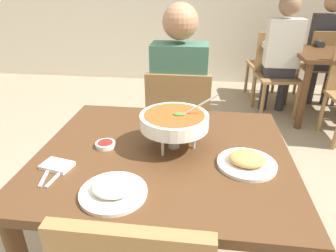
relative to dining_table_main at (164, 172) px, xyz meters
name	(u,v)px	position (x,y,z in m)	size (l,w,h in m)	color
dining_table_main	(164,172)	(0.00, 0.00, 0.00)	(1.10, 0.96, 0.74)	#51331C
chair_diner_main	(179,124)	(0.00, 0.76, -0.12)	(0.44, 0.44, 0.90)	olive
diner_main	(180,91)	(0.00, 0.80, 0.12)	(0.40, 0.45, 1.31)	#2D2D38
curry_bowl	(174,121)	(0.04, 0.04, 0.24)	(0.33, 0.30, 0.26)	silver
rice_plate	(113,190)	(-0.14, -0.32, 0.13)	(0.24, 0.24, 0.06)	white
appetizer_plate	(247,161)	(0.35, -0.07, 0.13)	(0.24, 0.24, 0.06)	white
sauce_dish	(105,144)	(-0.27, 0.01, 0.12)	(0.09, 0.09, 0.02)	white
napkin_folded	(57,165)	(-0.41, -0.18, 0.12)	(0.12, 0.08, 0.02)	white
fork_utensil	(47,173)	(-0.43, -0.23, 0.12)	(0.01, 0.17, 0.01)	silver
spoon_utensil	(59,174)	(-0.38, -0.23, 0.12)	(0.01, 0.17, 0.01)	silver
chair_bg_left	(275,69)	(0.97, 2.36, -0.12)	(0.49, 0.49, 0.90)	olive
chair_bg_middle	(323,63)	(1.60, 2.71, -0.12)	(0.44, 0.44, 0.90)	olive
chair_bg_corner	(275,59)	(1.06, 2.83, -0.12)	(0.49, 0.49, 0.90)	olive
patron_bg_left	(282,49)	(0.99, 2.29, 0.12)	(0.40, 0.45, 1.31)	#2D2D38
patron_bg_middle	(327,43)	(1.61, 2.75, 0.12)	(0.40, 0.45, 1.31)	#2D2D38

